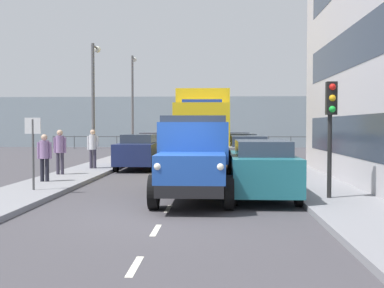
{
  "coord_description": "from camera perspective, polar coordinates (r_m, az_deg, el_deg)",
  "views": [
    {
      "loc": [
        -1.25,
        11.42,
        2.16
      ],
      "look_at": [
        0.02,
        -13.42,
        1.2
      ],
      "focal_mm": 45.2,
      "sensor_mm": 36.0,
      "label": 1
    }
  ],
  "objects": [
    {
      "name": "car_red_oppositeside_1",
      "position": [
        29.45,
        -4.53,
        -0.26
      ],
      "size": [
        1.93,
        3.96,
        1.72
      ],
      "color": "#B21E1E",
      "rests_on": "ground_plane"
    },
    {
      "name": "car_maroon_kerbside_3",
      "position": [
        31.12,
        5.35,
        -0.13
      ],
      "size": [
        1.78,
        4.05,
        1.72
      ],
      "color": "maroon",
      "rests_on": "ground_plane"
    },
    {
      "name": "truck_vintage_blue",
      "position": [
        13.62,
        0.2,
        -1.92
      ],
      "size": [
        2.17,
        5.64,
        2.43
      ],
      "color": "black",
      "rests_on": "ground_plane"
    },
    {
      "name": "sea_horizon",
      "position": [
        47.91,
        1.43,
        2.62
      ],
      "size": [
        80.0,
        0.8,
        5.0
      ],
      "primitive_type": "cube",
      "color": "#84939E",
      "rests_on": "ground_plane"
    },
    {
      "name": "car_navy_oppositeside_0",
      "position": [
        23.91,
        -6.27,
        -0.83
      ],
      "size": [
        1.9,
        4.44,
        1.72
      ],
      "color": "navy",
      "rests_on": "ground_plane"
    },
    {
      "name": "sidewalk_left",
      "position": [
        22.71,
        11.53,
        -3.1
      ],
      "size": [
        2.25,
        45.06,
        0.15
      ],
      "primitive_type": "cube",
      "color": "gray",
      "rests_on": "ground_plane"
    },
    {
      "name": "lorry_cargo_yellow",
      "position": [
        24.07,
        1.39,
        2.01
      ],
      "size": [
        2.58,
        8.2,
        3.87
      ],
      "color": "gold",
      "rests_on": "ground_plane"
    },
    {
      "name": "lamp_post_far",
      "position": [
        33.69,
        -7.0,
        5.62
      ],
      "size": [
        0.32,
        1.14,
        6.79
      ],
      "color": "#59595B",
      "rests_on": "sidewalk_right"
    },
    {
      "name": "car_grey_kerbside_1",
      "position": [
        20.65,
        6.59,
        -1.32
      ],
      "size": [
        1.79,
        4.27,
        1.72
      ],
      "color": "slate",
      "rests_on": "ground_plane"
    },
    {
      "name": "car_silver_kerbside_2",
      "position": [
        25.96,
        5.84,
        -0.6
      ],
      "size": [
        1.85,
        3.91,
        1.72
      ],
      "color": "#B7BABF",
      "rests_on": "ground_plane"
    },
    {
      "name": "traffic_light_near",
      "position": [
        13.78,
        16.07,
        3.42
      ],
      "size": [
        0.28,
        0.41,
        3.2
      ],
      "color": "black",
      "rests_on": "sidewalk_left"
    },
    {
      "name": "pedestrian_by_lamp",
      "position": [
        23.03,
        -11.63,
        -0.16
      ],
      "size": [
        0.53,
        0.34,
        1.81
      ],
      "color": "#383342",
      "rests_on": "sidewalk_right"
    },
    {
      "name": "road_centreline_markings",
      "position": [
        22.51,
        -0.27,
        -3.29
      ],
      "size": [
        0.12,
        41.83,
        0.01
      ],
      "color": "silver",
      "rests_on": "ground_plane"
    },
    {
      "name": "lamp_post_promenade",
      "position": [
        23.56,
        -11.5,
        5.9
      ],
      "size": [
        0.32,
        1.14,
        5.89
      ],
      "color": "#59595B",
      "rests_on": "sidewalk_right"
    },
    {
      "name": "seawall_railing",
      "position": [
        44.32,
        1.31,
        0.6
      ],
      "size": [
        28.08,
        0.08,
        1.2
      ],
      "color": "#4C5156",
      "rests_on": "ground_plane"
    },
    {
      "name": "street_sign",
      "position": [
        15.77,
        -18.26,
        0.37
      ],
      "size": [
        0.5,
        0.07,
        2.25
      ],
      "color": "#4C4C4C",
      "rests_on": "sidewalk_right"
    },
    {
      "name": "pedestrian_in_dark_coat",
      "position": [
        20.5,
        -15.32,
        -0.46
      ],
      "size": [
        0.53,
        0.34,
        1.83
      ],
      "color": "#383342",
      "rests_on": "sidewalk_right"
    },
    {
      "name": "car_teal_kerbside_near",
      "position": [
        14.41,
        8.18,
        -2.84
      ],
      "size": [
        1.9,
        4.58,
        1.72
      ],
      "color": "#1E6670",
      "rests_on": "ground_plane"
    },
    {
      "name": "ground_plane",
      "position": [
        22.5,
        -0.27,
        -3.3
      ],
      "size": [
        80.0,
        80.0,
        0.0
      ],
      "primitive_type": "plane",
      "color": "#423F44"
    },
    {
      "name": "sidewalk_right",
      "position": [
        23.22,
        -11.81,
        -2.99
      ],
      "size": [
        2.25,
        45.06,
        0.15
      ],
      "primitive_type": "cube",
      "color": "gray",
      "rests_on": "ground_plane"
    },
    {
      "name": "pedestrian_strolling",
      "position": [
        18.07,
        -17.02,
        -1.11
      ],
      "size": [
        0.53,
        0.34,
        1.69
      ],
      "color": "black",
      "rests_on": "sidewalk_right"
    }
  ]
}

